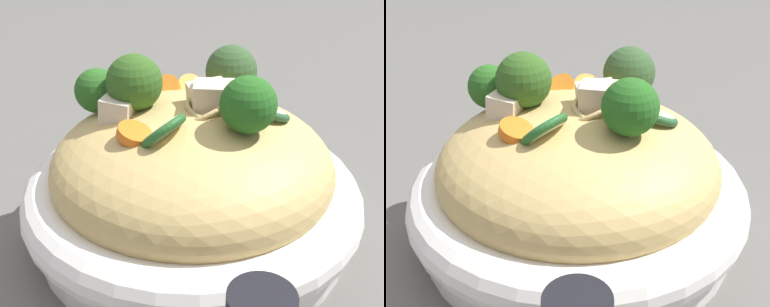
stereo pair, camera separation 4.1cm
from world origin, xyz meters
TOP-DOWN VIEW (x-y plane):
  - ground_plane at (0.00, 0.00)m, footprint 3.00×3.00m
  - serving_bowl at (0.00, 0.00)m, footprint 0.28×0.28m
  - noodle_heap at (0.00, -0.00)m, footprint 0.23×0.23m
  - broccoli_florets at (0.03, 0.03)m, footprint 0.17×0.18m
  - carrot_coins at (0.02, 0.04)m, footprint 0.14×0.09m
  - zucchini_slices at (0.01, -0.02)m, footprint 0.13×0.07m
  - chicken_chunks at (0.00, 0.02)m, footprint 0.09×0.12m

SIDE VIEW (x-z plane):
  - ground_plane at x=0.00m, z-range 0.00..0.00m
  - serving_bowl at x=0.00m, z-range 0.00..0.06m
  - noodle_heap at x=0.00m, z-range 0.01..0.12m
  - carrot_coins at x=0.02m, z-range 0.09..0.12m
  - zucchini_slices at x=0.01m, z-range 0.09..0.13m
  - chicken_chunks at x=0.00m, z-range 0.09..0.13m
  - broccoli_florets at x=0.03m, z-range 0.08..0.16m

